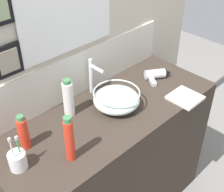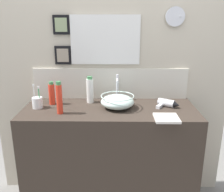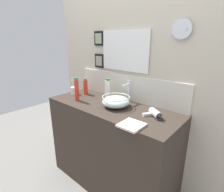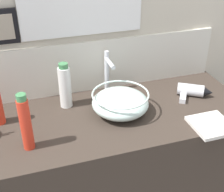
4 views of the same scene
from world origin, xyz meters
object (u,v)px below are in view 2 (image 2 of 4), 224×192
at_px(hair_drier, 167,103).
at_px(hand_towel, 166,118).
at_px(spray_bottle, 90,90).
at_px(faucet, 117,86).
at_px(shampoo_bottle, 52,94).
at_px(soap_dispenser, 59,98).
at_px(glass_bowl_sink, 117,101).
at_px(toothbrush_cup, 37,103).

xyz_separation_m(hair_drier, hand_towel, (-0.06, -0.26, -0.02)).
relative_size(spray_bottle, hand_towel, 1.30).
bearing_deg(faucet, spray_bottle, -164.91).
height_order(faucet, shampoo_bottle, faucet).
bearing_deg(soap_dispenser, glass_bowl_sink, 16.57).
bearing_deg(spray_bottle, shampoo_bottle, -170.81).
height_order(spray_bottle, soap_dispenser, soap_dispenser).
xyz_separation_m(faucet, spray_bottle, (-0.23, -0.06, -0.02)).
relative_size(shampoo_bottle, soap_dispenser, 0.77).
relative_size(hair_drier, spray_bottle, 0.88).
height_order(shampoo_bottle, hand_towel, shampoo_bottle).
bearing_deg(shampoo_bottle, hair_drier, -3.34).
xyz_separation_m(spray_bottle, shampoo_bottle, (-0.31, -0.05, -0.02)).
bearing_deg(hand_towel, toothbrush_cup, 167.33).
relative_size(glass_bowl_sink, toothbrush_cup, 1.33).
xyz_separation_m(hair_drier, toothbrush_cup, (-1.02, -0.04, 0.02)).
relative_size(hair_drier, toothbrush_cup, 1.00).
height_order(hair_drier, toothbrush_cup, toothbrush_cup).
distance_m(toothbrush_cup, hand_towel, 0.99).
bearing_deg(shampoo_bottle, spray_bottle, 9.19).
xyz_separation_m(glass_bowl_sink, hair_drier, (0.40, 0.03, -0.03)).
bearing_deg(hand_towel, shampoo_bottle, 160.35).
xyz_separation_m(faucet, hair_drier, (0.40, -0.16, -0.10)).
xyz_separation_m(glass_bowl_sink, spray_bottle, (-0.23, 0.13, 0.05)).
bearing_deg(hair_drier, spray_bottle, 170.56).
height_order(glass_bowl_sink, hair_drier, glass_bowl_sink).
bearing_deg(soap_dispenser, faucet, 37.23).
height_order(faucet, hand_towel, faucet).
bearing_deg(spray_bottle, hair_drier, -9.44).
height_order(glass_bowl_sink, faucet, faucet).
height_order(shampoo_bottle, soap_dispenser, soap_dispenser).
distance_m(glass_bowl_sink, spray_bottle, 0.27).
distance_m(hair_drier, toothbrush_cup, 1.02).
xyz_separation_m(glass_bowl_sink, faucet, (-0.00, 0.20, 0.07)).
bearing_deg(hand_towel, faucet, 128.91).
xyz_separation_m(faucet, soap_dispenser, (-0.42, -0.32, -0.01)).
bearing_deg(hand_towel, hair_drier, 77.62).
height_order(glass_bowl_sink, soap_dispenser, soap_dispenser).
relative_size(spray_bottle, soap_dispenser, 0.91).
distance_m(toothbrush_cup, soap_dispenser, 0.24).
height_order(spray_bottle, shampoo_bottle, spray_bottle).
bearing_deg(shampoo_bottle, hand_towel, -19.65).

